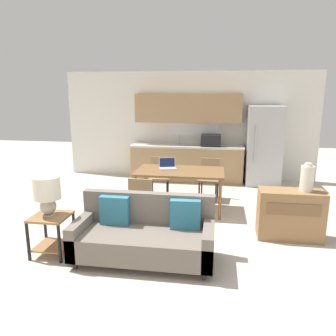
{
  "coord_description": "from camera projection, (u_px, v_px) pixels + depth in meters",
  "views": [
    {
      "loc": [
        0.78,
        -3.76,
        2.19
      ],
      "look_at": [
        -0.04,
        1.5,
        0.95
      ],
      "focal_mm": 35.0,
      "sensor_mm": 36.0,
      "label": 1
    }
  ],
  "objects": [
    {
      "name": "wall_back",
      "position": [
        189.0,
        125.0,
        8.38
      ],
      "size": [
        6.4,
        0.07,
        2.7
      ],
      "color": "silver",
      "rests_on": "ground_plane"
    },
    {
      "name": "kitchen_counter",
      "position": [
        188.0,
        147.0,
        8.2
      ],
      "size": [
        2.79,
        0.65,
        2.15
      ],
      "color": "tan",
      "rests_on": "ground_plane"
    },
    {
      "name": "table_lamp",
      "position": [
        47.0,
        192.0,
        4.35
      ],
      "size": [
        0.36,
        0.36,
        0.54
      ],
      "color": "#B2A893",
      "rests_on": "side_table"
    },
    {
      "name": "refrigerator",
      "position": [
        264.0,
        146.0,
        7.8
      ],
      "size": [
        0.8,
        0.77,
        1.88
      ],
      "color": "#B7BABC",
      "rests_on": "ground_plane"
    },
    {
      "name": "credenza",
      "position": [
        290.0,
        214.0,
        4.96
      ],
      "size": [
        0.95,
        0.41,
        0.76
      ],
      "color": "olive",
      "rests_on": "ground_plane"
    },
    {
      "name": "dining_table",
      "position": [
        180.0,
        174.0,
        6.09
      ],
      "size": [
        1.62,
        0.91,
        0.77
      ],
      "color": "brown",
      "rests_on": "ground_plane"
    },
    {
      "name": "dining_chair_far_right",
      "position": [
        209.0,
        176.0,
        6.81
      ],
      "size": [
        0.46,
        0.46,
        0.84
      ],
      "rotation": [
        0.0,
        0.0,
        -0.1
      ],
      "color": "#997A56",
      "rests_on": "ground_plane"
    },
    {
      "name": "ground_plane",
      "position": [
        154.0,
        265.0,
        4.23
      ],
      "size": [
        20.0,
        20.0,
        0.0
      ],
      "primitive_type": "plane",
      "color": "beige"
    },
    {
      "name": "couch",
      "position": [
        145.0,
        235.0,
        4.35
      ],
      "size": [
        1.83,
        0.8,
        0.85
      ],
      "color": "#3D2D1E",
      "rests_on": "ground_plane"
    },
    {
      "name": "side_table",
      "position": [
        51.0,
        228.0,
        4.46
      ],
      "size": [
        0.48,
        0.48,
        0.56
      ],
      "color": "olive",
      "rests_on": "ground_plane"
    },
    {
      "name": "vase",
      "position": [
        307.0,
        178.0,
        4.8
      ],
      "size": [
        0.19,
        0.19,
        0.43
      ],
      "color": "beige",
      "rests_on": "credenza"
    },
    {
      "name": "laptop",
      "position": [
        168.0,
        166.0,
        6.24
      ],
      "size": [
        0.38,
        0.34,
        0.2
      ],
      "rotation": [
        0.0,
        0.0,
        0.3
      ],
      "color": "#B7BABC",
      "rests_on": "dining_table"
    },
    {
      "name": "dining_chair_far_left",
      "position": [
        160.0,
        175.0,
        6.97
      ],
      "size": [
        0.46,
        0.46,
        0.84
      ],
      "rotation": [
        0.0,
        0.0,
        0.1
      ],
      "color": "#997A56",
      "rests_on": "ground_plane"
    },
    {
      "name": "dining_chair_near_left",
      "position": [
        143.0,
        198.0,
        5.42
      ],
      "size": [
        0.44,
        0.44,
        0.84
      ],
      "rotation": [
        0.0,
        0.0,
        3.09
      ],
      "color": "#997A56",
      "rests_on": "ground_plane"
    }
  ]
}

